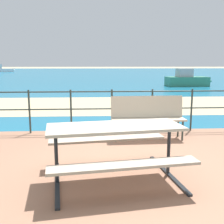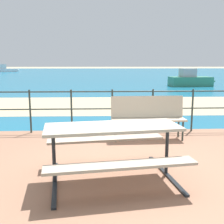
% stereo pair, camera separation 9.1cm
% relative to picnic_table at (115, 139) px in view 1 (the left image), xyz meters
% --- Properties ---
extents(ground_plane, '(240.00, 240.00, 0.00)m').
position_rel_picnic_table_xyz_m(ground_plane, '(0.12, 0.32, -0.66)').
color(ground_plane, tan).
extents(patio_paving, '(6.40, 5.20, 0.06)m').
position_rel_picnic_table_xyz_m(patio_paving, '(0.12, 0.32, -0.63)').
color(patio_paving, '#996B51').
rests_on(patio_paving, ground).
extents(sea_water, '(90.00, 90.00, 0.01)m').
position_rel_picnic_table_xyz_m(sea_water, '(0.12, 40.32, -0.65)').
color(sea_water, '#196B8E').
rests_on(sea_water, ground).
extents(beach_strip, '(54.05, 5.56, 0.01)m').
position_rel_picnic_table_xyz_m(beach_strip, '(0.12, 7.45, -0.65)').
color(beach_strip, tan).
rests_on(beach_strip, ground).
extents(picnic_table, '(2.07, 1.69, 0.80)m').
position_rel_picnic_table_xyz_m(picnic_table, '(0.00, 0.00, 0.00)').
color(picnic_table, tan).
rests_on(picnic_table, patio_paving).
extents(park_bench, '(1.62, 0.46, 0.94)m').
position_rel_picnic_table_xyz_m(park_bench, '(0.88, 2.12, -0.04)').
color(park_bench, '#BCAD93').
rests_on(park_bench, patio_paving).
extents(railing_fence, '(5.94, 0.04, 1.04)m').
position_rel_picnic_table_xyz_m(railing_fence, '(0.12, 2.74, 0.04)').
color(railing_fence, '#2D3833').
rests_on(railing_fence, patio_paving).
extents(boat_near, '(4.83, 3.50, 1.48)m').
position_rel_picnic_table_xyz_m(boat_near, '(-18.62, 50.57, -0.19)').
color(boat_near, silver).
rests_on(boat_near, sea_water).
extents(boat_far, '(3.59, 1.58, 1.32)m').
position_rel_picnic_table_xyz_m(boat_far, '(6.64, 16.35, -0.18)').
color(boat_far, '#338466').
rests_on(boat_far, sea_water).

